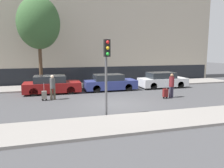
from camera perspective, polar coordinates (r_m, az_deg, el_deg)
ground_plane at (r=13.29m, az=0.80°, el=-5.23°), size 80.00×80.00×0.00m
sidewalk_near at (r=9.88m, az=7.21°, el=-9.85°), size 28.00×2.50×0.12m
sidewalk_far at (r=19.95m, az=-5.03°, el=-0.42°), size 28.00×3.00×0.12m
building_facade at (r=23.59m, az=-7.05°, el=17.71°), size 28.00×2.93×13.90m
parked_car_0 at (r=17.16m, az=-15.47°, el=-0.22°), size 4.19×1.90×1.35m
parked_car_1 at (r=17.74m, az=-0.59°, el=0.33°), size 4.19×1.72×1.32m
parked_car_2 at (r=19.59m, az=13.00°, el=0.93°), size 4.11×1.75×1.35m
pedestrian_left at (r=14.75m, az=-15.26°, el=-0.48°), size 0.35×0.34×1.64m
trolley_left at (r=14.77m, az=-17.28°, el=-2.76°), size 0.34×0.29×1.16m
pedestrian_right at (r=15.44m, az=15.29°, el=-0.03°), size 0.34×0.34×1.66m
trolley_right at (r=15.14m, az=13.77°, el=-2.27°), size 0.34×0.29×1.19m
traffic_light at (r=10.33m, az=-1.42°, el=5.67°), size 0.28×0.47×3.71m
parked_bicycle at (r=19.25m, az=-16.23°, el=0.24°), size 1.77×0.06×0.96m
bare_tree_near_crossing at (r=18.84m, az=-18.63°, el=14.82°), size 3.35×3.35×7.31m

